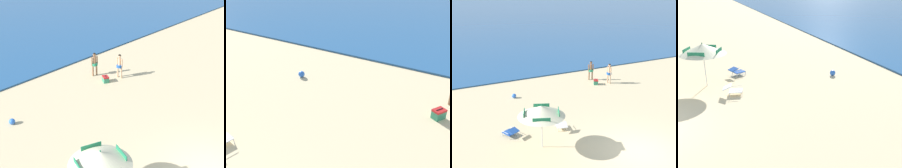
# 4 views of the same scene
# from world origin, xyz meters

# --- Properties ---
(beach_umbrella_striped_main) EXTENTS (3.19, 3.19, 2.25)m
(beach_umbrella_striped_main) POSITION_xyz_m (-3.93, 2.53, 1.93)
(beach_umbrella_striped_main) COLOR silver
(beach_umbrella_striped_main) RESTS_ON ground
(lounge_chair_under_umbrella) EXTENTS (0.69, 0.96, 0.51)m
(lounge_chair_under_umbrella) POSITION_xyz_m (-2.33, 3.66, 0.28)
(lounge_chair_under_umbrella) COLOR white
(lounge_chair_under_umbrella) RESTS_ON ground
(lounge_chair_beside_umbrella) EXTENTS (0.82, 0.99, 0.49)m
(lounge_chair_beside_umbrella) POSITION_xyz_m (-5.00, 4.21, 0.28)
(lounge_chair_beside_umbrella) COLOR #1E4799
(lounge_chair_beside_umbrella) RESTS_ON ground
(beach_ball) EXTENTS (0.32, 0.32, 0.32)m
(beach_ball) POSITION_xyz_m (-3.23, 9.38, 0.16)
(beach_ball) COLOR blue
(beach_ball) RESTS_ON ground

